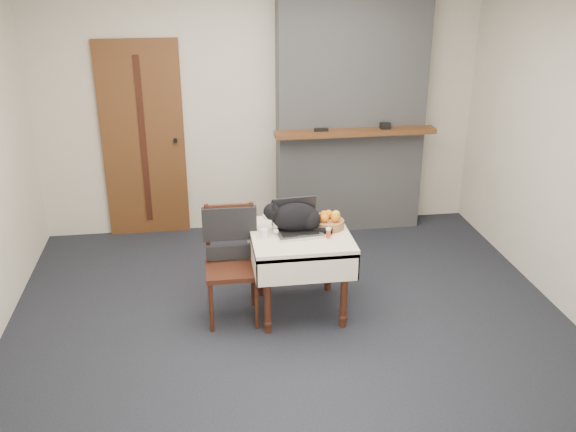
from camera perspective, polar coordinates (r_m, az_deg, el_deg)
name	(u,v)px	position (r m, az deg, el deg)	size (l,w,h in m)	color
ground	(290,320)	(5.26, 0.16, -9.23)	(4.50, 4.50, 0.00)	black
room_shell	(281,91)	(5.03, -0.61, 11.02)	(4.52, 4.01, 2.61)	beige
door	(143,141)	(6.66, -12.74, 6.56)	(0.82, 0.10, 2.00)	brown
chimney	(351,107)	(6.63, 5.60, 9.58)	(1.62, 0.48, 2.60)	gray
side_table	(300,246)	(5.12, 1.08, -2.66)	(0.78, 0.78, 0.70)	#371A0F
laptop	(297,224)	(5.08, 0.79, -0.68)	(0.39, 0.34, 0.27)	#B7B7BC
cat	(296,217)	(5.07, 0.72, -0.13)	(0.55, 0.25, 0.27)	black
cream_jar	(264,233)	(4.98, -2.16, -1.54)	(0.06, 0.06, 0.07)	white
pill_bottle	(328,233)	(4.98, 3.61, -1.49)	(0.04, 0.04, 0.08)	#B43C16
fruit_basket	(330,221)	(5.16, 3.71, -0.48)	(0.24, 0.24, 0.13)	olive
desk_clutter	(322,229)	(5.15, 3.04, -1.14)	(0.13, 0.02, 0.01)	black
chair	(231,247)	(5.11, -5.12, -2.73)	(0.43, 0.42, 0.93)	#371A0F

